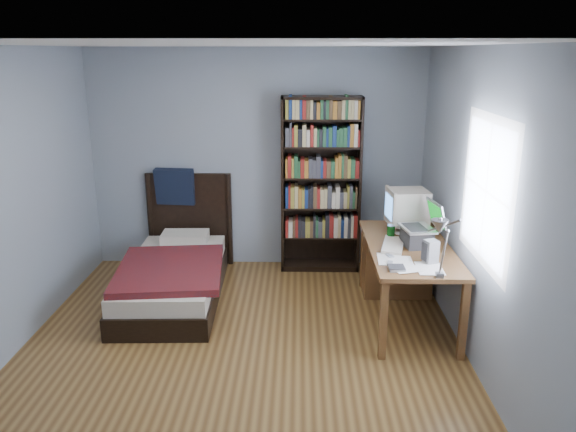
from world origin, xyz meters
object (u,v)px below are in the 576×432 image
object	(u,v)px
desk_lamp	(440,232)
speaker	(431,252)
laptop	(419,234)
soda_can	(391,232)
keyboard	(393,245)
bed	(175,271)
bookshelf	(321,185)
crt_monitor	(407,208)
desk	(399,260)

from	to	relation	value
desk_lamp	speaker	xyz separation A→B (m)	(0.12, 0.69, -0.40)
laptop	soda_can	xyz separation A→B (m)	(-0.22, 0.19, -0.05)
desk_lamp	keyboard	distance (m)	1.19
soda_can	bed	distance (m)	2.25
laptop	desk_lamp	world-z (taller)	desk_lamp
bookshelf	crt_monitor	bearing A→B (deg)	-45.69
soda_can	crt_monitor	bearing A→B (deg)	53.75
keyboard	bookshelf	xyz separation A→B (m)	(-0.62, 1.32, 0.25)
laptop	desk_lamp	distance (m)	1.19
crt_monitor	bookshelf	world-z (taller)	bookshelf
soda_can	bed	xyz separation A→B (m)	(-2.16, 0.29, -0.54)
desk	soda_can	world-z (taller)	soda_can
speaker	laptop	bearing A→B (deg)	71.83
desk_lamp	soda_can	size ratio (longest dim) A/B	4.64
crt_monitor	desk_lamp	distance (m)	1.59
crt_monitor	bed	distance (m)	2.45
speaker	bed	world-z (taller)	bed
bookshelf	soda_can	bearing A→B (deg)	-59.90
bed	desk	bearing A→B (deg)	-1.03
desk	crt_monitor	size ratio (longest dim) A/B	3.73
soda_can	bookshelf	distance (m)	1.27
desk	desk_lamp	size ratio (longest dim) A/B	2.58
soda_can	bookshelf	world-z (taller)	bookshelf
bed	soda_can	bearing A→B (deg)	-7.74
laptop	bookshelf	world-z (taller)	bookshelf
desk_lamp	soda_can	bearing A→B (deg)	95.21
desk_lamp	soda_can	distance (m)	1.39
crt_monitor	speaker	distance (m)	0.89
desk	keyboard	size ratio (longest dim) A/B	3.49
laptop	bookshelf	bearing A→B (deg)	123.77
keyboard	bed	world-z (taller)	bed
speaker	bed	size ratio (longest dim) A/B	0.10
crt_monitor	speaker	xyz separation A→B (m)	(0.05, -0.88, -0.14)
crt_monitor	keyboard	bearing A→B (deg)	-112.33
desk	crt_monitor	bearing A→B (deg)	0.26
soda_can	desk_lamp	bearing A→B (deg)	-84.79
bookshelf	bed	xyz separation A→B (m)	(-1.53, -0.79, -0.74)
desk	bed	distance (m)	2.31
bed	bookshelf	bearing A→B (deg)	27.47
desk	crt_monitor	xyz separation A→B (m)	(0.04, 0.00, 0.56)
crt_monitor	bed	size ratio (longest dim) A/B	0.21
crt_monitor	desk_lamp	bearing A→B (deg)	-92.39
speaker	bookshelf	bearing A→B (deg)	96.95
desk	desk_lamp	distance (m)	1.76
crt_monitor	desk_lamp	xyz separation A→B (m)	(-0.07, -1.57, 0.26)
speaker	desk_lamp	bearing A→B (deg)	-119.65
laptop	speaker	distance (m)	0.44
desk_lamp	keyboard	xyz separation A→B (m)	(-0.13, 1.09, -0.48)
crt_monitor	speaker	world-z (taller)	crt_monitor
desk_lamp	crt_monitor	bearing A→B (deg)	87.61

